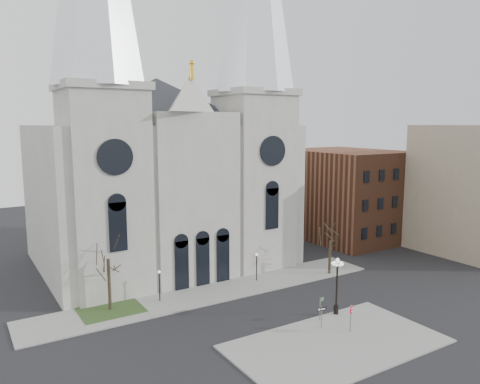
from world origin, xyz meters
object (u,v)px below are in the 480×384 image
stop_sign (351,313)px  one_way_sign (322,313)px  street_name_sign (320,306)px  globe_lamp (337,279)px

stop_sign → one_way_sign: size_ratio=1.23×
one_way_sign → street_name_sign: bearing=61.2°
globe_lamp → one_way_sign: (-3.25, -1.57, -2.11)m
stop_sign → globe_lamp: globe_lamp is taller
stop_sign → street_name_sign: stop_sign is taller
one_way_sign → street_name_sign: (1.02, 1.31, -0.06)m
street_name_sign → one_way_sign: bearing=-150.0°
street_name_sign → stop_sign: bearing=-102.4°
globe_lamp → street_name_sign: (-2.23, -0.26, -2.17)m
globe_lamp → stop_sign: bearing=-115.1°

